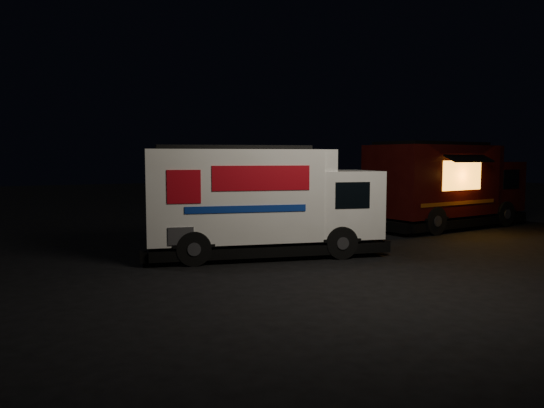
{
  "coord_description": "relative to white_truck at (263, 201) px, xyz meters",
  "views": [
    {
      "loc": [
        -6.57,
        -11.25,
        2.51
      ],
      "look_at": [
        0.25,
        2.0,
        1.19
      ],
      "focal_mm": 35.0,
      "sensor_mm": 36.0,
      "label": 1
    }
  ],
  "objects": [
    {
      "name": "white_truck",
      "position": [
        0.0,
        0.0,
        0.0
      ],
      "size": [
        6.49,
        3.51,
        2.8
      ],
      "primitive_type": null,
      "rotation": [
        0.0,
        0.0,
        -0.24
      ],
      "color": "white",
      "rests_on": "ground"
    },
    {
      "name": "red_truck",
      "position": [
        8.3,
        1.92,
        0.12
      ],
      "size": [
        6.74,
        3.11,
        3.03
      ],
      "primitive_type": null,
      "rotation": [
        0.0,
        0.0,
        0.11
      ],
      "color": "black",
      "rests_on": "ground"
    },
    {
      "name": "ground",
      "position": [
        0.6,
        -0.83,
        -1.4
      ],
      "size": [
        80.0,
        80.0,
        0.0
      ],
      "primitive_type": "plane",
      "color": "black",
      "rests_on": "ground"
    }
  ]
}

